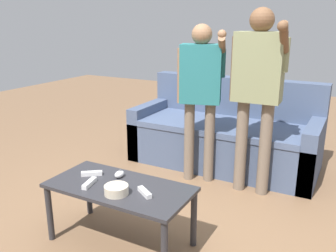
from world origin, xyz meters
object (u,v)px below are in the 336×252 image
Objects in this scene: game_remote_nunchuk at (119,174)px; coffee_table at (120,193)px; couch at (226,135)px; game_remote_wand_near at (89,183)px; game_remote_wand_spare at (92,173)px; snack_bowl at (116,190)px; game_remote_wand_far at (145,192)px; player_right at (258,81)px; player_center at (201,86)px.

coffee_table is at bearing -54.86° from game_remote_nunchuk.
game_remote_wand_near is (-0.32, -1.88, 0.15)m from couch.
game_remote_wand_spare is (-0.41, -1.75, 0.15)m from couch.
game_remote_nunchuk reaches higher than game_remote_wand_near.
snack_bowl is at bearing -24.54° from game_remote_wand_spare.
game_remote_wand_near is 0.41m from game_remote_wand_far.
snack_bowl is 0.99× the size of game_remote_wand_near.
game_remote_wand_spare is at bearing 171.43° from coffee_table.
game_remote_nunchuk is (-0.08, 0.11, 0.08)m from coffee_table.
game_remote_nunchuk is at bearing -120.76° from player_right.
game_remote_wand_near is at bearing -120.23° from player_right.
player_right reaches higher than game_remote_wand_far.
couch reaches higher than coffee_table.
game_remote_wand_far is 1.00× the size of game_remote_wand_spare.
game_remote_nunchuk is 0.23m from game_remote_wand_near.
couch is at bearing 76.84° from game_remote_wand_spare.
coffee_table is at bearing 172.62° from game_remote_wand_far.
game_remote_wand_near is at bearing -153.11° from coffee_table.
game_remote_nunchuk is 0.62× the size of game_remote_wand_far.
game_remote_nunchuk is at bearing 19.45° from game_remote_wand_spare.
game_remote_wand_near and game_remote_wand_spare have the same top height.
coffee_table is 7.04× the size of game_remote_wand_far.
game_remote_wand_near is at bearing 175.85° from snack_bowl.
couch is 1.80m from game_remote_wand_spare.
player_right is at bearing 64.47° from coffee_table.
coffee_table is at bearing 26.89° from game_remote_wand_near.
game_remote_nunchuk is 1.42m from player_right.
game_remote_wand_far is (0.09, -1.82, 0.15)m from couch.
player_right is 1.09× the size of player_center.
game_remote_nunchuk is 0.33m from game_remote_wand_far.
snack_bowl is 1.79× the size of game_remote_nunchuk.
couch is 1.91m from snack_bowl.
player_right is 1.57m from game_remote_wand_spare.
player_center is at bearing 83.12° from game_remote_nunchuk.
couch is 13.79× the size of game_remote_wand_far.
player_center is at bearing -97.82° from couch.
snack_bowl reaches higher than coffee_table.
coffee_table is 0.61× the size of player_right.
player_center is at bearing 97.40° from game_remote_wand_far.
player_center is (0.00, 1.35, 0.47)m from snack_bowl.
player_center is at bearing 179.18° from player_right.
game_remote_wand_near is at bearing -99.55° from couch.
player_right is 0.54m from player_center.
couch is 1.83m from game_remote_wand_far.
game_remote_nunchuk is at bearing -97.20° from couch.
player_right reaches higher than game_remote_nunchuk.
game_remote_wand_near is (-0.24, 0.02, -0.01)m from snack_bowl.
couch is 1.70m from game_remote_nunchuk.
player_center is 9.40× the size of game_remote_wand_near.
coffee_table is 0.16m from game_remote_nunchuk.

